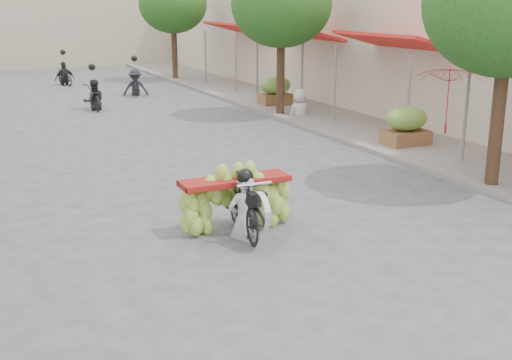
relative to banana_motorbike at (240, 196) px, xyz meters
The scene contains 15 objects.
ground 3.82m from the banana_motorbike, 82.06° to the right, with size 120.00×120.00×0.00m, color #56565B.
sidewalk_right 13.57m from the banana_motorbike, 56.31° to the left, with size 4.00×60.00×0.12m, color gray.
shophouse_row_right 16.36m from the banana_motorbike, 39.40° to the left, with size 9.77×40.00×6.00m.
far_building 34.40m from the banana_motorbike, 89.13° to the left, with size 20.00×6.00×7.00m, color #B3A78D.
street_tree_near 6.69m from the banana_motorbike, ahead, with size 3.40×3.40×5.25m.
street_tree_mid 12.26m from the banana_motorbike, 60.07° to the left, with size 3.40×3.40×5.25m.
street_tree_far 23.26m from the banana_motorbike, 75.12° to the left, with size 3.40×3.40×5.25m.
produce_crate_mid 7.97m from the banana_motorbike, 32.50° to the left, with size 1.20×0.88×1.16m.
produce_crate_far 14.00m from the banana_motorbike, 61.31° to the left, with size 1.20×0.88×1.16m.
banana_motorbike is the anchor object (origin of this frame).
market_umbrella 7.01m from the banana_motorbike, 19.96° to the left, with size 2.22×2.22×1.64m.
pedestrian 11.68m from the banana_motorbike, 56.68° to the left, with size 0.93×0.60×1.82m.
bg_motorbike_a 14.47m from the banana_motorbike, 88.82° to the left, with size 0.80×1.64×1.95m.
bg_motorbike_b 17.77m from the banana_motorbike, 81.42° to the left, with size 1.15×1.76×1.95m.
bg_motorbike_c 22.59m from the banana_motorbike, 88.85° to the left, with size 1.06×1.57×1.95m.
Camera 1 is at (-4.60, -5.85, 3.81)m, focal length 45.00 mm.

